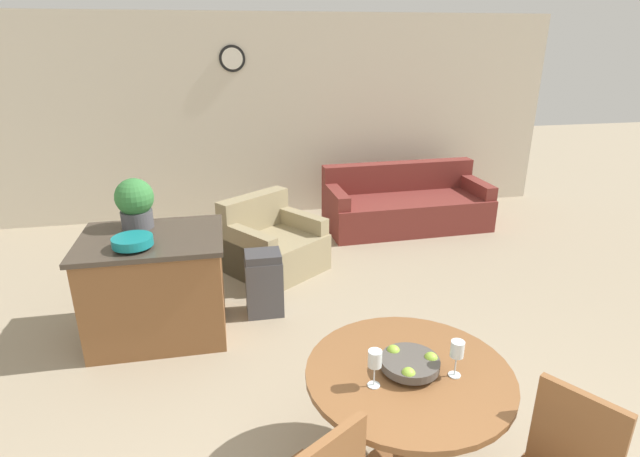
# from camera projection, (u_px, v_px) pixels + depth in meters

# --- Properties ---
(wall_back) EXTENTS (8.00, 0.09, 2.70)m
(wall_back) POSITION_uv_depth(u_px,v_px,m) (272.00, 118.00, 6.83)
(wall_back) COLOR beige
(wall_back) RESTS_ON ground_plane
(dining_table) EXTENTS (1.09, 1.09, 0.75)m
(dining_table) POSITION_uv_depth(u_px,v_px,m) (407.00, 397.00, 2.67)
(dining_table) COLOR brown
(dining_table) RESTS_ON ground_plane
(fruit_bowl) EXTENTS (0.31, 0.31, 0.10)m
(fruit_bowl) POSITION_uv_depth(u_px,v_px,m) (410.00, 363.00, 2.59)
(fruit_bowl) COLOR #4C4742
(fruit_bowl) RESTS_ON dining_table
(wine_glass_left) EXTENTS (0.07, 0.07, 0.20)m
(wine_glass_left) POSITION_uv_depth(u_px,v_px,m) (375.00, 360.00, 2.45)
(wine_glass_left) COLOR silver
(wine_glass_left) RESTS_ON dining_table
(wine_glass_right) EXTENTS (0.07, 0.07, 0.20)m
(wine_glass_right) POSITION_uv_depth(u_px,v_px,m) (457.00, 351.00, 2.52)
(wine_glass_right) COLOR silver
(wine_glass_right) RESTS_ON dining_table
(kitchen_island) EXTENTS (1.13, 0.88, 0.89)m
(kitchen_island) POSITION_uv_depth(u_px,v_px,m) (157.00, 285.00, 4.16)
(kitchen_island) COLOR brown
(kitchen_island) RESTS_ON ground_plane
(teal_bowl) EXTENTS (0.30, 0.30, 0.09)m
(teal_bowl) POSITION_uv_depth(u_px,v_px,m) (133.00, 241.00, 3.76)
(teal_bowl) COLOR #147A7F
(teal_bowl) RESTS_ON kitchen_island
(potted_plant) EXTENTS (0.31, 0.31, 0.42)m
(potted_plant) POSITION_uv_depth(u_px,v_px,m) (135.00, 202.00, 4.12)
(potted_plant) COLOR #4C4C51
(potted_plant) RESTS_ON kitchen_island
(trash_bin) EXTENTS (0.33, 0.27, 0.60)m
(trash_bin) POSITION_uv_depth(u_px,v_px,m) (264.00, 283.00, 4.52)
(trash_bin) COLOR #47474C
(trash_bin) RESTS_ON ground_plane
(couch) EXTENTS (2.14, 0.98, 0.80)m
(couch) POSITION_uv_depth(u_px,v_px,m) (405.00, 206.00, 6.66)
(couch) COLOR maroon
(couch) RESTS_ON ground_plane
(armchair) EXTENTS (1.21, 1.20, 0.79)m
(armchair) POSITION_uv_depth(u_px,v_px,m) (272.00, 246.00, 5.40)
(armchair) COLOR #998966
(armchair) RESTS_ON ground_plane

